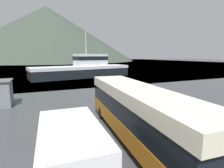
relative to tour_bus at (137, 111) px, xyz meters
The scene contains 8 objects.
water_surface 137.58m from the tour_bus, 89.32° to the left, with size 240.00×240.00×0.00m, color slate.
hill_backdrop 172.77m from the tour_bus, 88.43° to the left, with size 161.95×161.95×49.94m, color #333D33.
tour_bus is the anchor object (origin of this frame).
delivery_van 4.85m from the tour_bus, 155.15° to the right, with size 2.47×6.32×2.62m.
fishing_boat 32.18m from the tour_bus, 81.78° to the left, with size 23.67×9.52×10.69m.
storage_bin 7.13m from the tour_bus, 30.05° to the left, with size 1.43×1.04×1.22m.
small_boat 39.62m from the tour_bus, 69.43° to the left, with size 7.56×6.64×0.75m.
mooring_bollard 19.02m from the tour_bus, 56.98° to the left, with size 0.30×0.30×0.67m.
Camera 1 is at (-6.99, -2.71, 5.14)m, focal length 28.00 mm.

